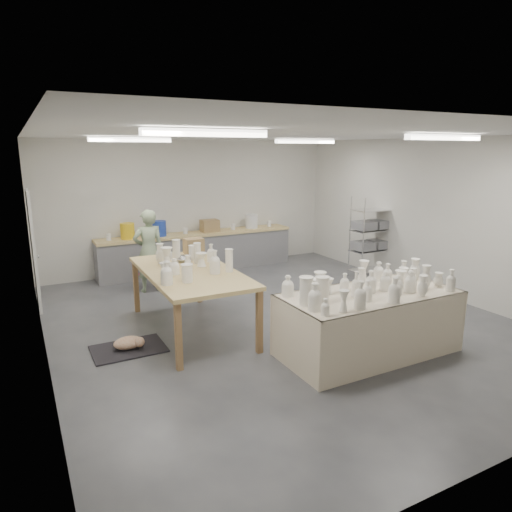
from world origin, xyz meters
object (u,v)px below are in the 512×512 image
work_table (189,269)px  red_stool (147,275)px  drying_table (368,321)px  potter (149,251)px

work_table → red_stool: work_table is taller
drying_table → work_table: size_ratio=0.94×
potter → work_table: bearing=92.8°
work_table → red_stool: bearing=92.2°
red_stool → work_table: bearing=-88.9°
potter → red_stool: (-0.00, 0.27, -0.55)m
drying_table → potter: potter is taller
drying_table → potter: bearing=114.2°
drying_table → red_stool: size_ratio=5.80×
drying_table → potter: size_ratio=1.50×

